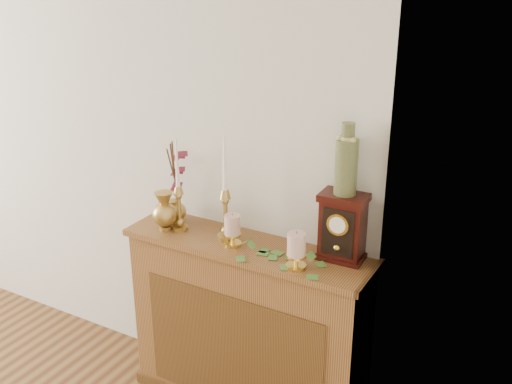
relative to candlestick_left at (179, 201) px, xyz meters
The scene contains 10 objects.
console_shelf 0.75m from the candlestick_left, ahead, with size 1.24×0.34×0.93m.
candlestick_left is the anchor object (origin of this frame).
candlestick_center 0.26m from the candlestick_left, ahead, with size 0.09×0.09×0.52m.
bud_vase 0.09m from the candlestick_left, 148.06° to the right, with size 0.12×0.12×0.20m.
ginger_jar 0.13m from the candlestick_left, 127.08° to the left, with size 0.18×0.19×0.45m.
pillar_candle_left 0.33m from the candlestick_left, ahead, with size 0.08×0.08×0.16m.
pillar_candle_right 0.68m from the candlestick_left, ahead, with size 0.09×0.09×0.18m.
ivy_garland 0.57m from the candlestick_left, ahead, with size 0.47×0.20×0.08m.
mantel_clock 0.82m from the candlestick_left, ahead, with size 0.21×0.15×0.31m.
ceramic_vase 0.87m from the candlestick_left, ahead, with size 0.10×0.10×0.32m.
Camera 1 is at (2.68, -0.10, 2.19)m, focal length 42.00 mm.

